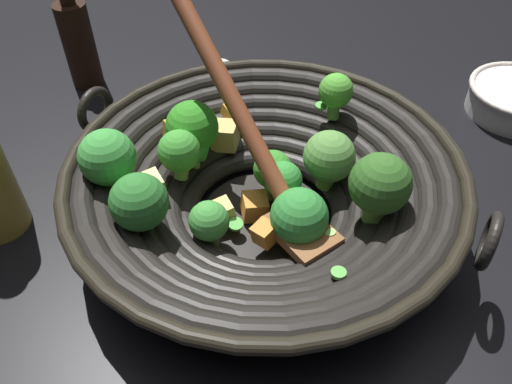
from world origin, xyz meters
name	(u,v)px	position (x,y,z in m)	size (l,w,h in m)	color
ground_plane	(264,221)	(0.00, 0.00, 0.00)	(4.00, 4.00, 0.00)	black
wok	(263,183)	(0.00, 0.00, 0.06)	(0.40, 0.44, 0.21)	black
soy_sauce_bottle	(78,41)	(0.19, 0.33, 0.07)	(0.04, 0.04, 0.17)	black
garlic_bulb	(221,73)	(0.24, 0.14, 0.02)	(0.04, 0.04, 0.04)	silver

